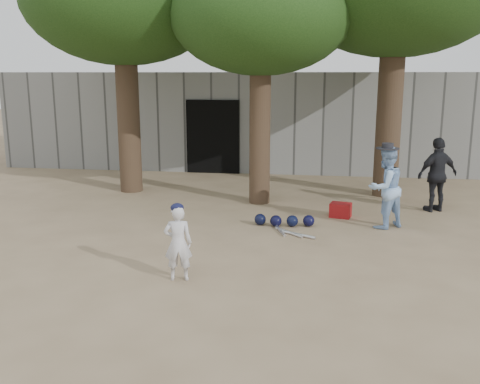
% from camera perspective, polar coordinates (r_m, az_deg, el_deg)
% --- Properties ---
extents(ground, '(70.00, 70.00, 0.00)m').
position_cam_1_polar(ground, '(8.68, -4.91, -7.44)').
color(ground, '#937C5E').
rests_on(ground, ground).
extents(boy_player, '(0.45, 0.34, 1.12)m').
position_cam_1_polar(boy_player, '(7.81, -6.62, -5.44)').
color(boy_player, silver).
rests_on(boy_player, ground).
extents(spectator_blue, '(0.98, 0.95, 1.59)m').
position_cam_1_polar(spectator_blue, '(10.71, 15.24, 0.44)').
color(spectator_blue, '#97BCE9').
rests_on(spectator_blue, ground).
extents(spectator_dark, '(1.03, 0.76, 1.62)m').
position_cam_1_polar(spectator_dark, '(12.35, 20.31, 1.73)').
color(spectator_dark, black).
rests_on(spectator_dark, ground).
extents(red_bag, '(0.49, 0.41, 0.30)m').
position_cam_1_polar(red_bag, '(11.43, 10.67, -1.91)').
color(red_bag, maroon).
rests_on(red_bag, ground).
extents(back_building, '(16.00, 5.24, 3.00)m').
position_cam_1_polar(back_building, '(18.43, 2.29, 7.97)').
color(back_building, gray).
rests_on(back_building, ground).
extents(helmet_row, '(1.19, 0.33, 0.23)m').
position_cam_1_polar(helmet_row, '(10.61, 4.74, -3.05)').
color(helmet_row, black).
rests_on(helmet_row, ground).
extents(bat_pile, '(0.83, 0.79, 0.06)m').
position_cam_1_polar(bat_pile, '(10.14, 5.24, -4.31)').
color(bat_pile, silver).
rests_on(bat_pile, ground).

